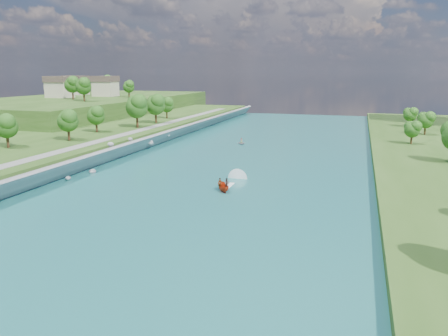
% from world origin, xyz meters
% --- Properties ---
extents(ground, '(260.00, 260.00, 0.00)m').
position_xyz_m(ground, '(0.00, 0.00, 0.00)').
color(ground, '#2D5119').
rests_on(ground, ground).
extents(river_water, '(55.00, 240.00, 0.10)m').
position_xyz_m(river_water, '(0.00, 20.00, 0.05)').
color(river_water, '#1B6067').
rests_on(river_water, ground).
extents(berm_west, '(45.00, 240.00, 3.50)m').
position_xyz_m(berm_west, '(-50.00, 20.00, 1.75)').
color(berm_west, '#2D5119').
rests_on(berm_west, ground).
extents(ridge_west, '(60.00, 120.00, 9.00)m').
position_xyz_m(ridge_west, '(-82.50, 95.00, 4.50)').
color(ridge_west, '#2D5119').
rests_on(ridge_west, ground).
extents(riprap_bank, '(4.45, 236.00, 4.43)m').
position_xyz_m(riprap_bank, '(-25.85, 18.82, 1.81)').
color(riprap_bank, slate).
rests_on(riprap_bank, ground).
extents(riverside_path, '(3.00, 200.00, 0.10)m').
position_xyz_m(riverside_path, '(-32.50, 20.00, 3.55)').
color(riverside_path, gray).
rests_on(riverside_path, berm_west).
extents(ridge_houses, '(29.50, 29.50, 8.40)m').
position_xyz_m(ridge_houses, '(-88.67, 100.00, 13.31)').
color(ridge_houses, beige).
rests_on(ridge_houses, ridge_west).
extents(trees_ridge, '(20.16, 38.54, 10.24)m').
position_xyz_m(trees_ridge, '(-73.56, 87.80, 13.85)').
color(trees_ridge, '#274A13').
rests_on(trees_ridge, ridge_west).
extents(motorboat, '(3.60, 18.79, 2.23)m').
position_xyz_m(motorboat, '(3.74, 7.04, 0.74)').
color(motorboat, '#B52F0E').
rests_on(motorboat, river_water).
extents(raft, '(3.27, 3.87, 1.62)m').
position_xyz_m(raft, '(-5.61, 51.84, 0.48)').
color(raft, gray).
rests_on(raft, river_water).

